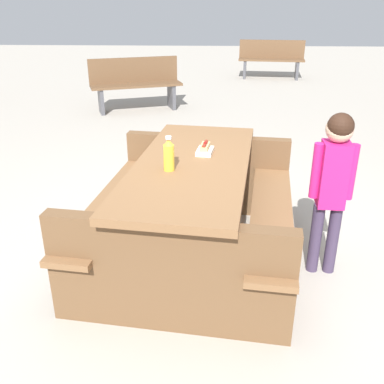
{
  "coord_description": "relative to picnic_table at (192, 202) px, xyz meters",
  "views": [
    {
      "loc": [
        -2.79,
        -0.11,
        1.79
      ],
      "look_at": [
        0.0,
        0.0,
        0.52
      ],
      "focal_mm": 40.77,
      "sensor_mm": 36.0,
      "label": 1
    }
  ],
  "objects": [
    {
      "name": "child_in_coat",
      "position": [
        -0.15,
        -0.92,
        0.28
      ],
      "size": [
        0.18,
        0.28,
        1.14
      ],
      "color": "#3F334C",
      "rests_on": "ground"
    },
    {
      "name": "park_bench_near",
      "position": [
        4.56,
        1.13,
        0.0
      ],
      "size": [
        0.88,
        1.55,
        0.85
      ],
      "color": "brown",
      "rests_on": "ground"
    },
    {
      "name": "picnic_table",
      "position": [
        0.0,
        0.0,
        0.0
      ],
      "size": [
        1.96,
        1.62,
        0.75
      ],
      "color": "brown",
      "rests_on": "ground"
    },
    {
      "name": "soda_bottle",
      "position": [
        -0.16,
        0.14,
        0.41
      ],
      "size": [
        0.07,
        0.07,
        0.23
      ],
      "color": "yellow",
      "rests_on": "picnic_table"
    },
    {
      "name": "hotdog_tray",
      "position": [
        0.19,
        -0.09,
        0.34
      ],
      "size": [
        0.19,
        0.13,
        0.08
      ],
      "color": "white",
      "rests_on": "picnic_table"
    },
    {
      "name": "park_bench_far",
      "position": [
        7.79,
        -1.53,
        0.0
      ],
      "size": [
        0.55,
        1.53,
        0.85
      ],
      "color": "brown",
      "rests_on": "ground"
    },
    {
      "name": "ground_plane",
      "position": [
        0.0,
        0.0,
        -0.44
      ],
      "size": [
        30.0,
        30.0,
        0.0
      ],
      "primitive_type": "plane",
      "color": "#ADA599",
      "rests_on": "ground"
    }
  ]
}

